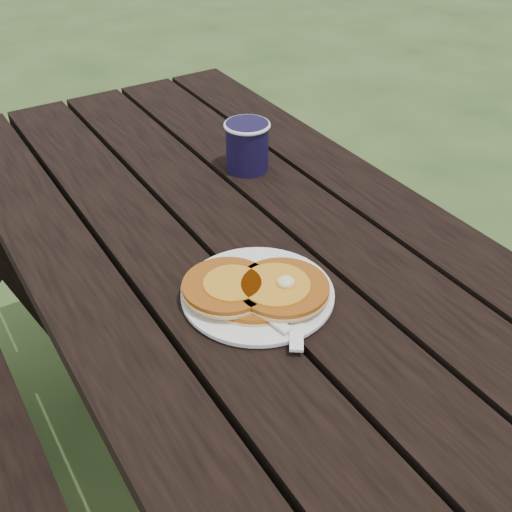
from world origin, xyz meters
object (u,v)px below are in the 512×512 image
coffee_cup (247,143)px  pancake_stack (257,289)px  picnic_table (275,418)px  plate (258,294)px

coffee_cup → pancake_stack: bearing=-119.3°
picnic_table → pancake_stack: pancake_stack is taller
plate → pancake_stack: 0.02m
picnic_table → plate: plate is taller
picnic_table → pancake_stack: size_ratio=8.43×
pancake_stack → plate: bearing=48.9°
plate → coffee_cup: 0.43m
picnic_table → plate: 0.40m
pancake_stack → picnic_table: bearing=34.6°
pancake_stack → coffee_cup: bearing=60.7°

